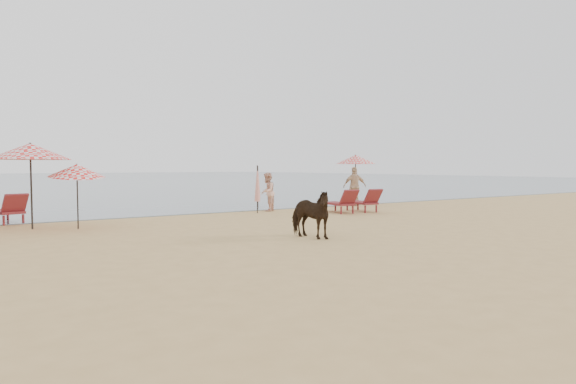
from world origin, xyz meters
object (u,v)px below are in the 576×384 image
umbrella_closed_left (257,184)px  umbrella_closed_right (258,182)px  beachgoer_right_a (267,192)px  umbrella_open_right (356,160)px  umbrella_open_left_a (30,151)px  beachgoer_right_b (355,186)px  lounger_cluster_right (353,201)px  cow (309,214)px  umbrella_open_left_b (77,171)px

umbrella_closed_left → umbrella_closed_right: umbrella_closed_left is taller
umbrella_closed_right → beachgoer_right_a: bearing=-101.7°
umbrella_open_right → umbrella_closed_left: size_ratio=1.28×
umbrella_open_left_a → umbrella_closed_left: (8.45, 0.69, -1.18)m
umbrella_open_left_a → beachgoer_right_b: (14.26, 1.19, -1.45)m
beachgoer_right_a → umbrella_closed_left: bearing=-8.8°
umbrella_closed_left → lounger_cluster_right: bearing=-29.4°
lounger_cluster_right → umbrella_open_right: size_ratio=0.82×
lounger_cluster_right → beachgoer_right_b: size_ratio=1.08×
umbrella_open_left_a → cow: bearing=-63.5°
umbrella_open_left_a → umbrella_closed_right: 9.93m
lounger_cluster_right → umbrella_open_left_a: umbrella_open_left_a is taller
cow → umbrella_open_right: bearing=31.5°
umbrella_open_left_a → umbrella_closed_right: (9.53, 2.53, -1.20)m
beachgoer_right_a → beachgoer_right_b: 5.00m
lounger_cluster_right → umbrella_closed_left: umbrella_closed_left is taller
umbrella_open_left_a → umbrella_closed_right: bearing=-3.1°
umbrella_closed_right → beachgoer_right_b: umbrella_closed_right is taller
umbrella_open_left_a → umbrella_open_right: umbrella_open_left_a is taller
beachgoer_right_a → beachgoer_right_b: beachgoer_right_b is taller
cow → umbrella_open_left_a: bearing=122.7°
umbrella_open_left_b → umbrella_open_left_a: bearing=138.2°
umbrella_open_left_a → beachgoer_right_a: (9.26, 1.22, -1.57)m
beachgoer_right_b → umbrella_open_right: bearing=-106.0°
umbrella_open_right → beachgoer_right_a: size_ratio=1.52×
umbrella_closed_left → beachgoer_right_a: bearing=33.3°
umbrella_closed_right → umbrella_open_left_a: bearing=-165.1°
umbrella_open_left_b → beachgoer_right_a: 8.35m
lounger_cluster_right → umbrella_closed_left: bearing=157.1°
umbrella_closed_right → cow: size_ratio=1.27×
lounger_cluster_right → umbrella_open_left_a: 12.23m
cow → beachgoer_right_b: beachgoer_right_b is taller
cow → umbrella_open_left_b: bearing=120.1°
umbrella_open_left_a → umbrella_closed_left: size_ratio=1.34×
lounger_cluster_right → beachgoer_right_a: 3.75m
umbrella_open_left_a → umbrella_open_left_b: 1.53m
lounger_cluster_right → beachgoer_right_b: (2.26, 2.50, 0.50)m
umbrella_open_right → beachgoer_right_a: umbrella_open_right is taller
umbrella_open_right → beachgoer_right_b: umbrella_open_right is taller
umbrella_open_left_b → umbrella_open_right: 14.47m
beachgoer_right_a → beachgoer_right_b: (5.00, -0.03, 0.13)m
beachgoer_right_b → umbrella_closed_left: bearing=31.4°
cow → beachgoer_right_a: (3.13, 7.48, 0.19)m
umbrella_open_left_a → umbrella_open_right: 15.51m
umbrella_open_right → cow: 12.71m
umbrella_closed_right → lounger_cluster_right: bearing=-57.3°
umbrella_open_right → cow: umbrella_open_right is taller
lounger_cluster_right → beachgoer_right_b: beachgoer_right_b is taller
umbrella_closed_left → cow: size_ratio=1.29×
umbrella_open_right → lounger_cluster_right: bearing=-119.7°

